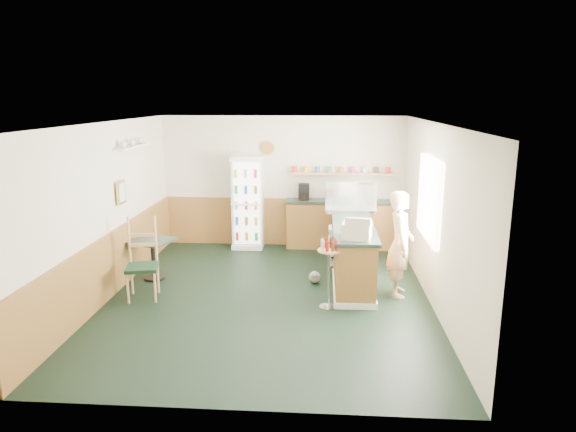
# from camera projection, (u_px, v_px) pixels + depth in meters

# --- Properties ---
(ground) EXTENTS (6.00, 6.00, 0.00)m
(ground) POSITION_uv_depth(u_px,v_px,m) (268.00, 297.00, 8.06)
(ground) COLOR black
(ground) RESTS_ON ground
(room_envelope) EXTENTS (5.04, 6.02, 2.72)m
(room_envelope) POSITION_uv_depth(u_px,v_px,m) (258.00, 193.00, 8.45)
(room_envelope) COLOR beige
(room_envelope) RESTS_ON ground
(service_counter) EXTENTS (0.68, 3.01, 1.01)m
(service_counter) POSITION_uv_depth(u_px,v_px,m) (352.00, 251.00, 8.91)
(service_counter) COLOR #A16B34
(service_counter) RESTS_ON ground
(back_counter) EXTENTS (2.24, 0.42, 1.69)m
(back_counter) POSITION_uv_depth(u_px,v_px,m) (339.00, 222.00, 10.58)
(back_counter) COLOR #A16B34
(back_counter) RESTS_ON ground
(drinks_fridge) EXTENTS (0.63, 0.53, 1.91)m
(drinks_fridge) POSITION_uv_depth(u_px,v_px,m) (248.00, 202.00, 10.56)
(drinks_fridge) COLOR white
(drinks_fridge) RESTS_ON ground
(display_case) EXTENTS (0.93, 0.49, 0.53)m
(display_case) POSITION_uv_depth(u_px,v_px,m) (351.00, 197.00, 9.40)
(display_case) COLOR silver
(display_case) RESTS_ON service_counter
(cash_register) EXTENTS (0.49, 0.50, 0.24)m
(cash_register) POSITION_uv_depth(u_px,v_px,m) (357.00, 230.00, 7.65)
(cash_register) COLOR beige
(cash_register) RESTS_ON service_counter
(shopkeeper) EXTENTS (0.45, 0.59, 1.68)m
(shopkeeper) POSITION_uv_depth(u_px,v_px,m) (400.00, 244.00, 7.97)
(shopkeeper) COLOR tan
(shopkeeper) RESTS_ON ground
(condiment_stand) EXTENTS (0.34, 0.34, 1.05)m
(condiment_stand) POSITION_uv_depth(u_px,v_px,m) (329.00, 263.00, 7.51)
(condiment_stand) COLOR silver
(condiment_stand) RESTS_ON ground
(newspaper_rack) EXTENTS (0.09, 0.42, 0.67)m
(newspaper_rack) POSITION_uv_depth(u_px,v_px,m) (331.00, 246.00, 8.83)
(newspaper_rack) COLOR black
(newspaper_rack) RESTS_ON ground
(cafe_table) EXTENTS (0.81, 0.81, 0.70)m
(cafe_table) POSITION_uv_depth(u_px,v_px,m) (153.00, 251.00, 8.76)
(cafe_table) COLOR black
(cafe_table) RESTS_ON ground
(cafe_chair) EXTENTS (0.56, 0.56, 1.26)m
(cafe_chair) POSITION_uv_depth(u_px,v_px,m) (144.00, 256.00, 7.97)
(cafe_chair) COLOR black
(cafe_chair) RESTS_ON ground
(dog_doorstop) EXTENTS (0.20, 0.25, 0.24)m
(dog_doorstop) POSITION_uv_depth(u_px,v_px,m) (315.00, 277.00, 8.64)
(dog_doorstop) COLOR gray
(dog_doorstop) RESTS_ON ground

